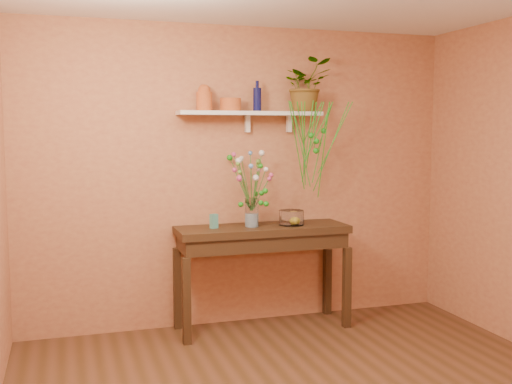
% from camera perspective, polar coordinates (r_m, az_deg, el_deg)
% --- Properties ---
extents(room, '(4.04, 4.04, 2.70)m').
position_cam_1_polar(room, '(3.71, 7.24, -0.78)').
color(room, '#56321F').
rests_on(room, ground).
extents(sideboard, '(1.52, 0.49, 0.93)m').
position_cam_1_polar(sideboard, '(5.43, 0.60, -4.60)').
color(sideboard, '#352315').
rests_on(sideboard, ground).
extents(wall_shelf, '(1.30, 0.24, 0.19)m').
position_cam_1_polar(wall_shelf, '(5.46, -0.43, 7.31)').
color(wall_shelf, white).
rests_on(wall_shelf, room).
extents(terracotta_jug, '(0.16, 0.16, 0.23)m').
position_cam_1_polar(terracotta_jug, '(5.34, -4.86, 8.72)').
color(terracotta_jug, '#C0522A').
rests_on(terracotta_jug, wall_shelf).
extents(terracotta_pot, '(0.20, 0.20, 0.11)m').
position_cam_1_polar(terracotta_pot, '(5.40, -2.40, 8.16)').
color(terracotta_pot, '#C0522A').
rests_on(terracotta_pot, wall_shelf).
extents(blue_bottle, '(0.09, 0.09, 0.27)m').
position_cam_1_polar(blue_bottle, '(5.48, 0.11, 8.68)').
color(blue_bottle, '#0D0F3D').
rests_on(blue_bottle, wall_shelf).
extents(spider_plant, '(0.43, 0.38, 0.48)m').
position_cam_1_polar(spider_plant, '(5.63, 4.70, 9.89)').
color(spider_plant, '#1E8117').
rests_on(spider_plant, wall_shelf).
extents(plant_fronds, '(0.60, 0.43, 0.86)m').
position_cam_1_polar(plant_fronds, '(5.47, 5.51, 4.93)').
color(plant_fronds, '#1E8117').
rests_on(plant_fronds, wall_shelf).
extents(glass_vase, '(0.12, 0.12, 0.25)m').
position_cam_1_polar(glass_vase, '(5.36, -0.40, -2.13)').
color(glass_vase, white).
rests_on(glass_vase, sideboard).
extents(bouquet, '(0.38, 0.53, 0.53)m').
position_cam_1_polar(bouquet, '(5.33, -0.45, 1.56)').
color(bouquet, '#386B28').
rests_on(bouquet, glass_vase).
extents(glass_bowl, '(0.22, 0.22, 0.13)m').
position_cam_1_polar(glass_bowl, '(5.47, 3.33, -2.45)').
color(glass_bowl, white).
rests_on(glass_bowl, sideboard).
extents(lemon, '(0.07, 0.07, 0.07)m').
position_cam_1_polar(lemon, '(5.47, 3.56, -2.68)').
color(lemon, yellow).
rests_on(lemon, glass_bowl).
extents(carton, '(0.08, 0.07, 0.12)m').
position_cam_1_polar(carton, '(5.29, -3.95, -2.74)').
color(carton, teal).
rests_on(carton, sideboard).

